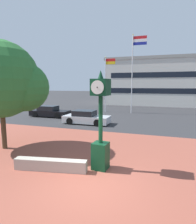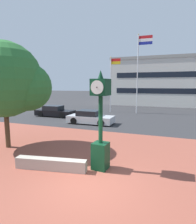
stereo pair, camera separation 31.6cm
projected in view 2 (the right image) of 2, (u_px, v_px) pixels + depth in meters
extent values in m
plane|color=#2D2D30|center=(88.00, 185.00, 7.20)|extent=(200.00, 200.00, 0.00)
cube|color=brown|center=(106.00, 164.00, 9.11)|extent=(44.00, 12.13, 0.01)
cube|color=#ADA393|center=(51.00, 164.00, 8.48)|extent=(3.22, 0.98, 0.50)
cube|color=#0C381E|center=(101.00, 156.00, 8.53)|extent=(0.70, 0.70, 1.19)
cylinder|color=#0C381E|center=(101.00, 120.00, 8.30)|extent=(0.18, 0.18, 2.07)
cube|color=#0C381E|center=(101.00, 87.00, 8.11)|extent=(0.74, 0.74, 0.69)
cylinder|color=silver|center=(104.00, 87.00, 8.44)|extent=(0.56, 0.07, 0.56)
sphere|color=black|center=(104.00, 87.00, 8.45)|extent=(0.05, 0.05, 0.05)
cylinder|color=silver|center=(97.00, 87.00, 7.79)|extent=(0.56, 0.07, 0.56)
sphere|color=black|center=(97.00, 87.00, 7.77)|extent=(0.05, 0.05, 0.05)
cone|color=#0C381E|center=(101.00, 74.00, 8.04)|extent=(0.24, 0.24, 0.37)
cylinder|color=#4C3823|center=(7.00, 128.00, 11.43)|extent=(0.27, 0.27, 2.38)
sphere|color=#2D7033|center=(4.00, 79.00, 11.04)|extent=(4.34, 4.34, 4.34)
sphere|color=#2D7033|center=(27.00, 87.00, 11.32)|extent=(2.82, 2.82, 2.82)
cube|color=black|center=(55.00, 113.00, 22.68)|extent=(4.60, 1.75, 0.64)
cube|color=black|center=(53.00, 108.00, 22.69)|extent=(2.12, 1.50, 0.56)
cylinder|color=black|center=(69.00, 113.00, 22.95)|extent=(0.64, 0.22, 0.64)
cylinder|color=black|center=(62.00, 115.00, 21.46)|extent=(0.64, 0.22, 0.64)
cylinder|color=black|center=(49.00, 112.00, 23.95)|extent=(0.64, 0.22, 0.64)
cylinder|color=black|center=(41.00, 114.00, 22.45)|extent=(0.64, 0.22, 0.64)
cube|color=#B7BABF|center=(91.00, 119.00, 18.54)|extent=(4.40, 1.89, 0.64)
cube|color=black|center=(89.00, 113.00, 18.54)|extent=(2.03, 1.62, 0.56)
cylinder|color=black|center=(107.00, 120.00, 18.89)|extent=(0.64, 0.22, 0.64)
cylinder|color=black|center=(101.00, 123.00, 17.27)|extent=(0.64, 0.22, 0.64)
cylinder|color=black|center=(82.00, 118.00, 19.84)|extent=(0.64, 0.22, 0.64)
cylinder|color=black|center=(74.00, 121.00, 18.22)|extent=(0.64, 0.22, 0.64)
cylinder|color=silver|center=(111.00, 85.00, 26.08)|extent=(0.12, 0.12, 7.27)
sphere|color=gold|center=(111.00, 57.00, 25.56)|extent=(0.14, 0.14, 0.14)
cube|color=red|center=(116.00, 60.00, 25.38)|extent=(1.26, 0.02, 0.37)
cube|color=gold|center=(116.00, 63.00, 25.43)|extent=(1.26, 0.02, 0.37)
cylinder|color=silver|center=(137.00, 75.00, 24.65)|extent=(0.12, 0.12, 9.85)
sphere|color=gold|center=(139.00, 34.00, 23.95)|extent=(0.14, 0.14, 0.14)
cube|color=red|center=(146.00, 37.00, 23.69)|extent=(1.65, 0.02, 0.36)
cube|color=white|center=(146.00, 40.00, 23.74)|extent=(1.65, 0.02, 0.36)
cube|color=navy|center=(146.00, 43.00, 23.79)|extent=(1.65, 0.02, 0.36)
cube|color=beige|center=(176.00, 83.00, 36.41)|extent=(22.35, 11.32, 8.02)
cube|color=gray|center=(178.00, 60.00, 35.82)|extent=(22.79, 11.55, 0.50)
cube|color=black|center=(177.00, 91.00, 31.34)|extent=(20.11, 0.04, 0.90)
cube|color=black|center=(177.00, 74.00, 30.97)|extent=(20.11, 0.04, 0.90)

